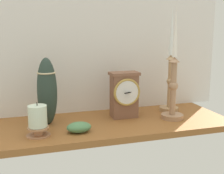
% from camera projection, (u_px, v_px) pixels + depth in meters
% --- Properties ---
extents(ground_plane, '(1.00, 0.36, 0.02)m').
position_uv_depth(ground_plane, '(105.00, 125.00, 1.16)').
color(ground_plane, brown).
extents(back_wall, '(1.20, 0.02, 0.65)m').
position_uv_depth(back_wall, '(93.00, 38.00, 1.27)').
color(back_wall, silver).
rests_on(back_wall, ground_plane).
extents(mantel_clock, '(0.12, 0.09, 0.19)m').
position_uv_depth(mantel_clock, '(124.00, 94.00, 1.21)').
color(mantel_clock, brown).
rests_on(mantel_clock, ground_plane).
extents(candlestick_tall_left, '(0.09, 0.09, 0.46)m').
position_uv_depth(candlestick_tall_left, '(173.00, 85.00, 1.18)').
color(candlestick_tall_left, '#A57B5A').
rests_on(candlestick_tall_left, ground_plane).
extents(candlestick_tall_center, '(0.08, 0.08, 0.45)m').
position_uv_depth(candlestick_tall_center, '(170.00, 75.00, 1.29)').
color(candlestick_tall_center, tan).
rests_on(candlestick_tall_center, ground_plane).
extents(pillar_candle_front, '(0.08, 0.08, 0.12)m').
position_uv_depth(pillar_candle_front, '(38.00, 121.00, 1.00)').
color(pillar_candle_front, '#B07B54').
rests_on(pillar_candle_front, ground_plane).
extents(tall_ceramic_vase, '(0.08, 0.08, 0.26)m').
position_uv_depth(tall_ceramic_vase, '(47.00, 91.00, 1.11)').
color(tall_ceramic_vase, '#293930').
rests_on(tall_ceramic_vase, ground_plane).
extents(ivy_sprig, '(0.09, 0.06, 0.04)m').
position_uv_depth(ivy_sprig, '(79.00, 127.00, 1.04)').
color(ivy_sprig, '#508152').
rests_on(ivy_sprig, ground_plane).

